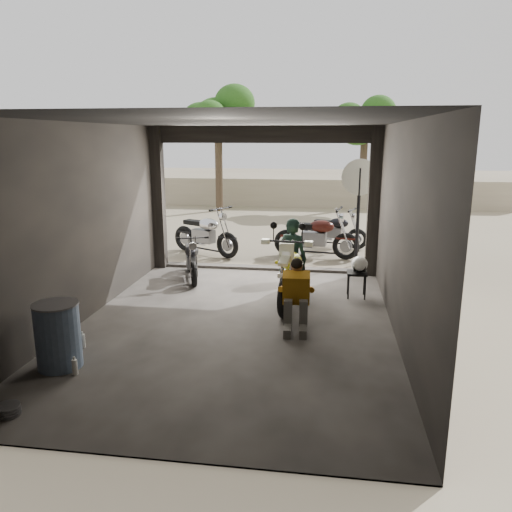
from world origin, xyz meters
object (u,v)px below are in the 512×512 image
(rider, at_px, (292,259))
(helmet, at_px, (359,264))
(left_bike, at_px, (192,256))
(mechanic, at_px, (296,298))
(outside_bike_a, at_px, (205,230))
(outside_bike_b, at_px, (316,233))
(outside_bike_c, at_px, (335,228))
(sign_post, at_px, (359,194))
(oil_drum, at_px, (58,337))
(main_bike, at_px, (293,269))
(stool, at_px, (357,276))

(rider, bearing_deg, helmet, -150.27)
(left_bike, relative_size, mechanic, 1.35)
(outside_bike_a, height_order, mechanic, outside_bike_a)
(outside_bike_b, height_order, outside_bike_c, outside_bike_b)
(outside_bike_c, bearing_deg, helmet, -156.24)
(left_bike, xyz_separation_m, outside_bike_b, (2.56, 2.34, 0.14))
(left_bike, bearing_deg, outside_bike_b, 22.77)
(mechanic, height_order, sign_post, sign_post)
(helmet, bearing_deg, rider, -150.41)
(outside_bike_b, relative_size, sign_post, 0.76)
(outside_bike_a, height_order, outside_bike_b, outside_bike_b)
(outside_bike_c, relative_size, helmet, 4.92)
(sign_post, bearing_deg, outside_bike_b, 156.67)
(helmet, xyz_separation_m, oil_drum, (-4.04, -3.59, -0.21))
(mechanic, height_order, oil_drum, mechanic)
(helmet, bearing_deg, main_bike, -135.12)
(mechanic, bearing_deg, rider, 93.48)
(stool, bearing_deg, main_bike, -156.30)
(main_bike, xyz_separation_m, rider, (-0.03, 0.35, 0.11))
(outside_bike_a, xyz_separation_m, rider, (2.48, -3.25, 0.13))
(left_bike, relative_size, outside_bike_a, 0.79)
(main_bike, bearing_deg, helmet, 30.31)
(helmet, bearing_deg, outside_bike_c, 115.88)
(helmet, bearing_deg, mechanic, -99.03)
(mechanic, relative_size, helmet, 3.38)
(left_bike, relative_size, helmet, 4.56)
(helmet, height_order, oil_drum, oil_drum)
(rider, relative_size, helmet, 4.70)
(main_bike, height_order, outside_bike_b, main_bike)
(main_bike, relative_size, helmet, 6.08)
(outside_bike_a, relative_size, oil_drum, 2.11)
(outside_bike_a, distance_m, sign_post, 3.99)
(oil_drum, distance_m, sign_post, 7.40)
(main_bike, xyz_separation_m, outside_bike_c, (0.79, 4.94, -0.12))
(outside_bike_c, bearing_deg, sign_post, -147.52)
(outside_bike_c, relative_size, mechanic, 1.45)
(rider, xyz_separation_m, sign_post, (1.32, 2.63, 0.92))
(rider, bearing_deg, mechanic, 116.71)
(outside_bike_a, height_order, sign_post, sign_post)
(outside_bike_b, distance_m, oil_drum, 7.40)
(rider, height_order, mechanic, rider)
(outside_bike_a, bearing_deg, outside_bike_c, -39.43)
(left_bike, distance_m, mechanic, 3.56)
(sign_post, bearing_deg, outside_bike_c, 115.93)
(left_bike, xyz_separation_m, helmet, (3.45, -0.76, 0.15))
(outside_bike_a, relative_size, outside_bike_c, 1.17)
(mechanic, bearing_deg, left_bike, 129.50)
(main_bike, relative_size, oil_drum, 2.24)
(outside_bike_b, bearing_deg, main_bike, -175.75)
(oil_drum, height_order, sign_post, sign_post)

